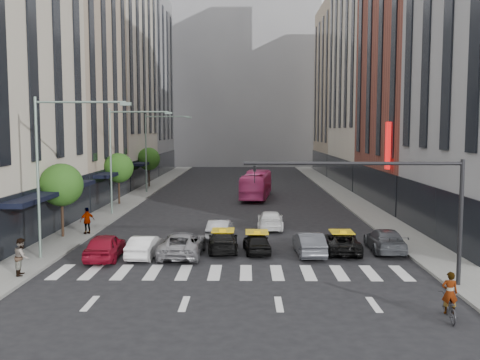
{
  "coord_description": "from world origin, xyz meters",
  "views": [
    {
      "loc": [
        0.64,
        -25.45,
        7.33
      ],
      "look_at": [
        0.19,
        9.97,
        4.0
      ],
      "focal_mm": 40.0,
      "sensor_mm": 36.0,
      "label": 1
    }
  ],
  "objects_px": {
    "car_white_front": "(146,246)",
    "pedestrian_near": "(22,257)",
    "taxi_center": "(257,243)",
    "bus": "(256,185)",
    "streetlamp_far": "(154,142)",
    "taxi_left": "(223,241)",
    "streetlamp_mid": "(122,147)",
    "pedestrian_far": "(87,221)",
    "car_red": "(105,246)",
    "streetlamp_near": "(54,156)",
    "motorcycle": "(449,307)"
  },
  "relations": [
    {
      "from": "pedestrian_far",
      "to": "streetlamp_near",
      "type": "bearing_deg",
      "value": 49.32
    },
    {
      "from": "car_white_front",
      "to": "motorcycle",
      "type": "height_order",
      "value": "car_white_front"
    },
    {
      "from": "taxi_center",
      "to": "bus",
      "type": "distance_m",
      "value": 25.56
    },
    {
      "from": "taxi_center",
      "to": "bus",
      "type": "xyz_separation_m",
      "value": [
        0.42,
        25.54,
        0.82
      ]
    },
    {
      "from": "car_red",
      "to": "pedestrian_far",
      "type": "relative_size",
      "value": 2.37
    },
    {
      "from": "streetlamp_near",
      "to": "pedestrian_far",
      "type": "distance_m",
      "value": 8.44
    },
    {
      "from": "streetlamp_mid",
      "to": "pedestrian_near",
      "type": "relative_size",
      "value": 4.87
    },
    {
      "from": "streetlamp_far",
      "to": "pedestrian_near",
      "type": "distance_m",
      "value": 35.95
    },
    {
      "from": "streetlamp_mid",
      "to": "pedestrian_near",
      "type": "height_order",
      "value": "streetlamp_mid"
    },
    {
      "from": "bus",
      "to": "pedestrian_far",
      "type": "distance_m",
      "value": 23.86
    },
    {
      "from": "car_red",
      "to": "motorcycle",
      "type": "bearing_deg",
      "value": 147.68
    },
    {
      "from": "taxi_left",
      "to": "motorcycle",
      "type": "relative_size",
      "value": 2.28
    },
    {
      "from": "taxi_center",
      "to": "pedestrian_near",
      "type": "xyz_separation_m",
      "value": [
        -11.76,
        -5.57,
        0.45
      ]
    },
    {
      "from": "car_white_front",
      "to": "pedestrian_far",
      "type": "bearing_deg",
      "value": -43.81
    },
    {
      "from": "streetlamp_far",
      "to": "pedestrian_near",
      "type": "xyz_separation_m",
      "value": [
        -0.47,
        -35.62,
        -4.83
      ]
    },
    {
      "from": "bus",
      "to": "motorcycle",
      "type": "height_order",
      "value": "bus"
    },
    {
      "from": "streetlamp_near",
      "to": "bus",
      "type": "distance_m",
      "value": 30.21
    },
    {
      "from": "streetlamp_far",
      "to": "streetlamp_mid",
      "type": "bearing_deg",
      "value": -90.0
    },
    {
      "from": "streetlamp_far",
      "to": "pedestrian_far",
      "type": "relative_size",
      "value": 4.9
    },
    {
      "from": "car_white_front",
      "to": "taxi_left",
      "type": "xyz_separation_m",
      "value": [
        4.4,
        1.58,
        -0.01
      ]
    },
    {
      "from": "pedestrian_far",
      "to": "motorcycle",
      "type": "bearing_deg",
      "value": 95.75
    },
    {
      "from": "streetlamp_near",
      "to": "motorcycle",
      "type": "bearing_deg",
      "value": -26.6
    },
    {
      "from": "car_white_front",
      "to": "pedestrian_near",
      "type": "distance_m",
      "value": 6.91
    },
    {
      "from": "motorcycle",
      "to": "pedestrian_near",
      "type": "xyz_separation_m",
      "value": [
        -18.98,
        5.66,
        0.57
      ]
    },
    {
      "from": "taxi_center",
      "to": "pedestrian_far",
      "type": "height_order",
      "value": "pedestrian_far"
    },
    {
      "from": "motorcycle",
      "to": "streetlamp_mid",
      "type": "bearing_deg",
      "value": -45.75
    },
    {
      "from": "pedestrian_near",
      "to": "streetlamp_far",
      "type": "bearing_deg",
      "value": -12.92
    },
    {
      "from": "streetlamp_far",
      "to": "car_red",
      "type": "xyz_separation_m",
      "value": [
        2.64,
        -31.73,
        -5.16
      ]
    },
    {
      "from": "streetlamp_mid",
      "to": "motorcycle",
      "type": "relative_size",
      "value": 4.72
    },
    {
      "from": "taxi_left",
      "to": "streetlamp_far",
      "type": "bearing_deg",
      "value": -75.31
    },
    {
      "from": "car_red",
      "to": "motorcycle",
      "type": "height_order",
      "value": "car_red"
    },
    {
      "from": "bus",
      "to": "taxi_left",
      "type": "bearing_deg",
      "value": 91.3
    },
    {
      "from": "streetlamp_far",
      "to": "motorcycle",
      "type": "xyz_separation_m",
      "value": [
        18.51,
        -41.27,
        -5.4
      ]
    },
    {
      "from": "streetlamp_far",
      "to": "taxi_left",
      "type": "bearing_deg",
      "value": -72.68
    },
    {
      "from": "taxi_center",
      "to": "motorcycle",
      "type": "height_order",
      "value": "taxi_center"
    },
    {
      "from": "pedestrian_near",
      "to": "pedestrian_far",
      "type": "distance_m",
      "value": 10.53
    },
    {
      "from": "car_white_front",
      "to": "pedestrian_near",
      "type": "xyz_separation_m",
      "value": [
        -5.31,
        -4.39,
        0.43
      ]
    },
    {
      "from": "streetlamp_mid",
      "to": "taxi_center",
      "type": "height_order",
      "value": "streetlamp_mid"
    },
    {
      "from": "taxi_center",
      "to": "pedestrian_far",
      "type": "xyz_separation_m",
      "value": [
        -11.65,
        4.96,
        0.45
      ]
    },
    {
      "from": "taxi_center",
      "to": "streetlamp_mid",
      "type": "bearing_deg",
      "value": -56.68
    },
    {
      "from": "bus",
      "to": "motorcycle",
      "type": "relative_size",
      "value": 5.44
    },
    {
      "from": "streetlamp_near",
      "to": "motorcycle",
      "type": "relative_size",
      "value": 4.72
    },
    {
      "from": "streetlamp_far",
      "to": "car_white_front",
      "type": "relative_size",
      "value": 2.32
    },
    {
      "from": "streetlamp_near",
      "to": "streetlamp_far",
      "type": "height_order",
      "value": "same"
    },
    {
      "from": "streetlamp_far",
      "to": "car_white_front",
      "type": "xyz_separation_m",
      "value": [
        4.84,
        -31.23,
        -5.27
      ]
    },
    {
      "from": "car_white_front",
      "to": "pedestrian_near",
      "type": "relative_size",
      "value": 2.1
    },
    {
      "from": "streetlamp_near",
      "to": "car_white_front",
      "type": "height_order",
      "value": "streetlamp_near"
    },
    {
      "from": "motorcycle",
      "to": "pedestrian_near",
      "type": "bearing_deg",
      "value": -8.56
    },
    {
      "from": "streetlamp_near",
      "to": "streetlamp_far",
      "type": "relative_size",
      "value": 1.0
    },
    {
      "from": "streetlamp_near",
      "to": "taxi_center",
      "type": "distance_m",
      "value": 12.62
    }
  ]
}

